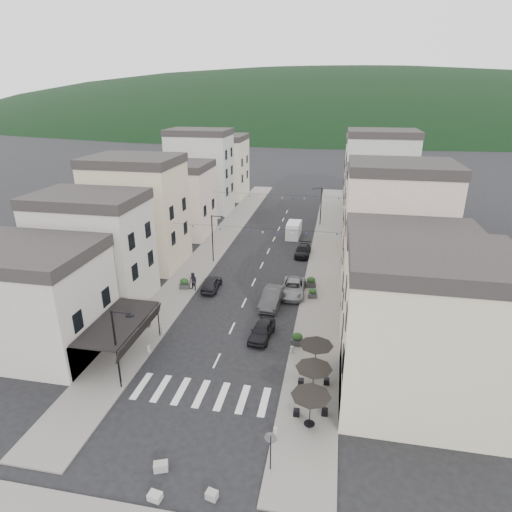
{
  "coord_description": "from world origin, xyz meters",
  "views": [
    {
      "loc": [
        8.41,
        -21.3,
        19.92
      ],
      "look_at": [
        0.43,
        20.13,
        3.5
      ],
      "focal_mm": 30.0,
      "sensor_mm": 36.0,
      "label": 1
    }
  ],
  "objects_px": {
    "parked_car_c": "(293,288)",
    "pedestrian_a": "(135,317)",
    "parked_car_d": "(303,251)",
    "parked_car_e": "(212,283)",
    "pedestrian_b": "(193,281)",
    "parked_car_b": "(272,298)",
    "parked_car_a": "(262,330)",
    "delivery_van": "(294,229)"
  },
  "relations": [
    {
      "from": "parked_car_b",
      "to": "parked_car_c",
      "type": "distance_m",
      "value": 3.35
    },
    {
      "from": "parked_car_a",
      "to": "parked_car_d",
      "type": "height_order",
      "value": "parked_car_a"
    },
    {
      "from": "delivery_van",
      "to": "pedestrian_a",
      "type": "distance_m",
      "value": 30.2
    },
    {
      "from": "parked_car_d",
      "to": "parked_car_b",
      "type": "bearing_deg",
      "value": -95.22
    },
    {
      "from": "parked_car_c",
      "to": "pedestrian_a",
      "type": "xyz_separation_m",
      "value": [
        -13.19,
        -9.28,
        0.31
      ]
    },
    {
      "from": "parked_car_b",
      "to": "parked_car_e",
      "type": "bearing_deg",
      "value": 165.11
    },
    {
      "from": "parked_car_c",
      "to": "pedestrian_a",
      "type": "height_order",
      "value": "pedestrian_a"
    },
    {
      "from": "parked_car_b",
      "to": "parked_car_c",
      "type": "relative_size",
      "value": 0.95
    },
    {
      "from": "parked_car_b",
      "to": "pedestrian_a",
      "type": "height_order",
      "value": "pedestrian_a"
    },
    {
      "from": "parked_car_c",
      "to": "parked_car_e",
      "type": "relative_size",
      "value": 1.27
    },
    {
      "from": "delivery_van",
      "to": "pedestrian_a",
      "type": "bearing_deg",
      "value": -110.88
    },
    {
      "from": "parked_car_d",
      "to": "pedestrian_b",
      "type": "relative_size",
      "value": 2.25
    },
    {
      "from": "pedestrian_a",
      "to": "pedestrian_b",
      "type": "height_order",
      "value": "pedestrian_b"
    },
    {
      "from": "pedestrian_a",
      "to": "pedestrian_b",
      "type": "distance_m",
      "value": 8.51
    },
    {
      "from": "parked_car_c",
      "to": "pedestrian_a",
      "type": "relative_size",
      "value": 2.84
    },
    {
      "from": "parked_car_e",
      "to": "parked_car_c",
      "type": "bearing_deg",
      "value": -179.07
    },
    {
      "from": "parked_car_a",
      "to": "parked_car_e",
      "type": "bearing_deg",
      "value": 135.05
    },
    {
      "from": "parked_car_d",
      "to": "parked_car_c",
      "type": "bearing_deg",
      "value": -88.01
    },
    {
      "from": "parked_car_d",
      "to": "pedestrian_b",
      "type": "bearing_deg",
      "value": -127.62
    },
    {
      "from": "parked_car_d",
      "to": "pedestrian_a",
      "type": "relative_size",
      "value": 2.39
    },
    {
      "from": "parked_car_c",
      "to": "parked_car_d",
      "type": "distance_m",
      "value": 11.39
    },
    {
      "from": "parked_car_d",
      "to": "pedestrian_b",
      "type": "xyz_separation_m",
      "value": [
        -10.44,
        -12.62,
        0.46
      ]
    },
    {
      "from": "parked_car_c",
      "to": "delivery_van",
      "type": "bearing_deg",
      "value": 95.06
    },
    {
      "from": "parked_car_e",
      "to": "delivery_van",
      "type": "relative_size",
      "value": 0.88
    },
    {
      "from": "delivery_van",
      "to": "pedestrian_a",
      "type": "xyz_separation_m",
      "value": [
        -11.2,
        -28.04,
        -0.05
      ]
    },
    {
      "from": "parked_car_c",
      "to": "pedestrian_b",
      "type": "bearing_deg",
      "value": -174.27
    },
    {
      "from": "parked_car_a",
      "to": "pedestrian_b",
      "type": "xyz_separation_m",
      "value": [
        -8.74,
        7.68,
        0.38
      ]
    },
    {
      "from": "parked_car_b",
      "to": "pedestrian_b",
      "type": "distance_m",
      "value": 8.79
    },
    {
      "from": "parked_car_c",
      "to": "parked_car_e",
      "type": "height_order",
      "value": "parked_car_c"
    },
    {
      "from": "parked_car_d",
      "to": "delivery_van",
      "type": "height_order",
      "value": "delivery_van"
    },
    {
      "from": "pedestrian_a",
      "to": "delivery_van",
      "type": "bearing_deg",
      "value": 71.5
    },
    {
      "from": "parked_car_e",
      "to": "pedestrian_a",
      "type": "distance_m",
      "value": 9.86
    },
    {
      "from": "pedestrian_a",
      "to": "parked_car_a",
      "type": "bearing_deg",
      "value": 5.14
    },
    {
      "from": "parked_car_d",
      "to": "delivery_van",
      "type": "distance_m",
      "value": 7.65
    },
    {
      "from": "parked_car_d",
      "to": "parked_car_e",
      "type": "xyz_separation_m",
      "value": [
        -8.66,
        -11.92,
        0.06
      ]
    },
    {
      "from": "parked_car_b",
      "to": "parked_car_c",
      "type": "xyz_separation_m",
      "value": [
        1.8,
        2.83,
        -0.09
      ]
    },
    {
      "from": "parked_car_d",
      "to": "parked_car_e",
      "type": "bearing_deg",
      "value": -124.0
    },
    {
      "from": "parked_car_e",
      "to": "parked_car_b",
      "type": "bearing_deg",
      "value": 158.9
    },
    {
      "from": "parked_car_b",
      "to": "parked_car_d",
      "type": "distance_m",
      "value": 14.33
    },
    {
      "from": "parked_car_b",
      "to": "pedestrian_b",
      "type": "xyz_separation_m",
      "value": [
        -8.64,
        1.6,
        0.28
      ]
    },
    {
      "from": "parked_car_d",
      "to": "delivery_van",
      "type": "relative_size",
      "value": 0.94
    },
    {
      "from": "parked_car_d",
      "to": "pedestrian_b",
      "type": "height_order",
      "value": "pedestrian_b"
    }
  ]
}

